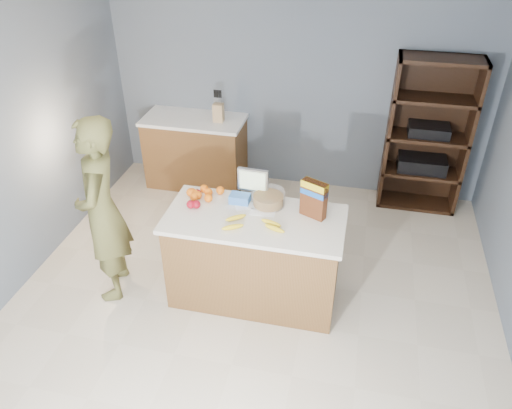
% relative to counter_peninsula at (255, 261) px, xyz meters
% --- Properties ---
extents(floor, '(4.50, 5.00, 0.02)m').
position_rel_counter_peninsula_xyz_m(floor, '(0.00, -0.30, -0.42)').
color(floor, beige).
rests_on(floor, ground).
extents(walls, '(4.52, 5.02, 2.51)m').
position_rel_counter_peninsula_xyz_m(walls, '(0.00, -0.30, 1.24)').
color(walls, slate).
rests_on(walls, ground).
extents(counter_peninsula, '(1.56, 0.76, 0.90)m').
position_rel_counter_peninsula_xyz_m(counter_peninsula, '(0.00, 0.00, 0.00)').
color(counter_peninsula, brown).
rests_on(counter_peninsula, ground).
extents(back_cabinet, '(1.24, 0.62, 0.90)m').
position_rel_counter_peninsula_xyz_m(back_cabinet, '(-1.20, 1.90, 0.04)').
color(back_cabinet, brown).
rests_on(back_cabinet, ground).
extents(shelving_unit, '(0.90, 0.40, 1.80)m').
position_rel_counter_peninsula_xyz_m(shelving_unit, '(1.55, 2.05, 0.45)').
color(shelving_unit, black).
rests_on(shelving_unit, ground).
extents(person, '(0.61, 0.75, 1.78)m').
position_rel_counter_peninsula_xyz_m(person, '(-1.34, -0.20, 0.47)').
color(person, brown).
rests_on(person, ground).
extents(knife_block, '(0.12, 0.10, 0.31)m').
position_rel_counter_peninsula_xyz_m(knife_block, '(-0.87, 1.88, 0.60)').
color(knife_block, tan).
rests_on(knife_block, back_cabinet).
extents(envelopes, '(0.39, 0.23, 0.00)m').
position_rel_counter_peninsula_xyz_m(envelopes, '(-0.02, 0.12, 0.49)').
color(envelopes, white).
rests_on(envelopes, counter_peninsula).
extents(bananas, '(0.54, 0.28, 0.04)m').
position_rel_counter_peninsula_xyz_m(bananas, '(0.02, -0.13, 0.51)').
color(bananas, yellow).
rests_on(bananas, counter_peninsula).
extents(apples, '(0.13, 0.26, 0.08)m').
position_rel_counter_peninsula_xyz_m(apples, '(-0.57, 0.08, 0.52)').
color(apples, maroon).
rests_on(apples, counter_peninsula).
extents(oranges, '(0.34, 0.23, 0.08)m').
position_rel_counter_peninsula_xyz_m(oranges, '(-0.55, 0.21, 0.52)').
color(oranges, orange).
rests_on(oranges, counter_peninsula).
extents(blue_carton, '(0.18, 0.12, 0.08)m').
position_rel_counter_peninsula_xyz_m(blue_carton, '(-0.18, 0.20, 0.52)').
color(blue_carton, blue).
rests_on(blue_carton, counter_peninsula).
extents(salad_bowl, '(0.30, 0.30, 0.13)m').
position_rel_counter_peninsula_xyz_m(salad_bowl, '(0.07, 0.23, 0.54)').
color(salad_bowl, '#267219').
rests_on(salad_bowl, counter_peninsula).
extents(tv, '(0.28, 0.12, 0.28)m').
position_rel_counter_peninsula_xyz_m(tv, '(-0.09, 0.33, 0.64)').
color(tv, silver).
rests_on(tv, counter_peninsula).
extents(cereal_box, '(0.24, 0.17, 0.34)m').
position_rel_counter_peninsula_xyz_m(cereal_box, '(0.48, 0.13, 0.68)').
color(cereal_box, '#592B14').
rests_on(cereal_box, counter_peninsula).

